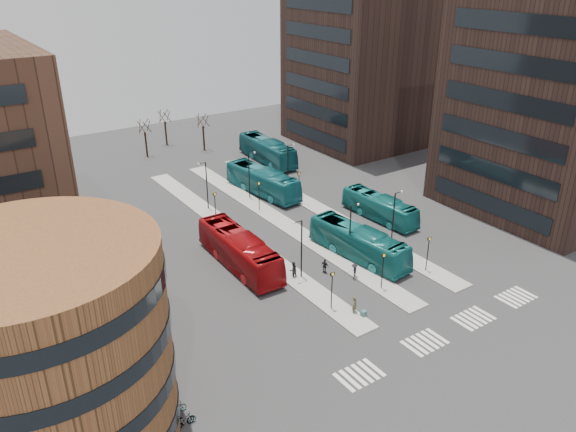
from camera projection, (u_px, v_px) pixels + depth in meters
ground at (473, 364)px, 43.14m from camera, size 160.00×160.00×0.00m
island_left at (236, 233)px, 63.63m from camera, size 2.50×45.00×0.15m
island_mid at (280, 221)px, 66.70m from camera, size 2.50×45.00×0.15m
island_right at (320, 209)px, 69.76m from camera, size 2.50×45.00×0.15m
suitcase at (364, 314)px, 48.75m from camera, size 0.51×0.42×0.61m
red_bus at (239, 250)px, 56.32m from camera, size 3.32×13.05×3.62m
teal_bus_a at (359, 243)px, 57.98m from camera, size 4.10×12.40×3.39m
teal_bus_b at (263, 181)px, 73.99m from camera, size 4.37×12.85×3.51m
teal_bus_c at (380, 207)px, 66.82m from camera, size 2.99×10.81×2.98m
teal_bus_d at (267, 150)px, 85.80m from camera, size 3.39×12.96×3.59m
traveller at (355, 305)px, 48.99m from camera, size 0.76×0.69×1.74m
commuter_a at (293, 270)px, 54.55m from camera, size 0.85×0.66×1.73m
commuter_b at (325, 266)px, 55.49m from camera, size 0.64×0.96×1.51m
commuter_c at (354, 271)px, 54.55m from camera, size 1.05×1.16×1.56m
bicycle_near at (183, 419)px, 37.38m from camera, size 1.81×0.95×0.90m
bicycle_mid at (184, 421)px, 37.21m from camera, size 1.52×0.58×0.89m
bicycle_far at (175, 408)px, 38.38m from camera, size 1.63×0.74×0.83m
crosswalk_stripes at (448, 331)px, 47.04m from camera, size 22.35×2.40×0.01m
round_building at (44, 353)px, 33.45m from camera, size 15.16×15.16×14.00m
tower_near at (560, 86)px, 65.28m from camera, size 20.12×20.00×30.00m
tower_far at (366, 50)px, 90.86m from camera, size 20.12×20.00×30.00m
sign_poles at (312, 225)px, 60.26m from camera, size 12.45×22.12×3.65m
lamp_posts at (294, 198)px, 64.06m from camera, size 14.04×20.24×6.12m
bare_trees at (172, 134)px, 90.51m from camera, size 10.97×8.14×5.90m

